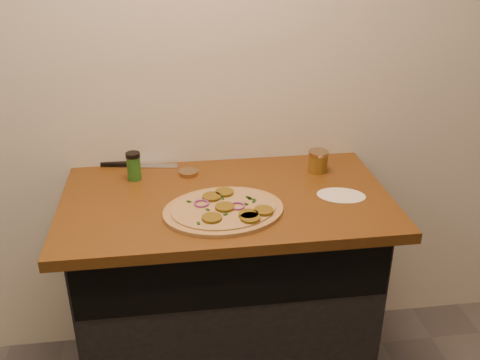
{
  "coord_description": "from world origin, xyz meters",
  "views": [
    {
      "loc": [
        -0.19,
        -0.31,
        1.8
      ],
      "look_at": [
        0.06,
        1.44,
        0.95
      ],
      "focal_mm": 40.0,
      "sensor_mm": 36.0,
      "label": 1
    }
  ],
  "objects": [
    {
      "name": "salsa_jar",
      "position": [
        0.39,
        1.58,
        0.94
      ],
      "size": [
        0.08,
        0.08,
        0.09
      ],
      "color": "#A52410",
      "rests_on": "countertop"
    },
    {
      "name": "mason_jar_lid",
      "position": [
        -0.13,
        1.62,
        0.91
      ],
      "size": [
        0.1,
        0.1,
        0.02
      ],
      "primitive_type": "cylinder",
      "rotation": [
        0.0,
        0.0,
        0.35
      ],
      "color": "#A2815E",
      "rests_on": "countertop"
    },
    {
      "name": "room_shell",
      "position": [
        0.0,
        0.0,
        1.7
      ],
      "size": [
        4.02,
        3.52,
        2.71
      ],
      "color": "silver",
      "rests_on": "ground"
    },
    {
      "name": "cabinet",
      "position": [
        0.0,
        1.45,
        0.43
      ],
      "size": [
        1.1,
        0.6,
        0.86
      ],
      "primitive_type": "cube",
      "color": "black",
      "rests_on": "ground"
    },
    {
      "name": "pizza",
      "position": [
        -0.02,
        1.3,
        0.91
      ],
      "size": [
        0.47,
        0.47,
        0.03
      ],
      "color": "tan",
      "rests_on": "countertop"
    },
    {
      "name": "chefs_knife",
      "position": [
        -0.35,
        1.73,
        0.91
      ],
      "size": [
        0.32,
        0.08,
        0.02
      ],
      "color": "#B7BAC1",
      "rests_on": "countertop"
    },
    {
      "name": "flour_spill",
      "position": [
        0.42,
        1.36,
        0.9
      ],
      "size": [
        0.22,
        0.22,
        0.0
      ],
      "primitive_type": "cylinder",
      "rotation": [
        0.0,
        0.0,
        -0.29
      ],
      "color": "silver",
      "rests_on": "countertop"
    },
    {
      "name": "countertop",
      "position": [
        0.0,
        1.42,
        0.88
      ],
      "size": [
        1.2,
        0.7,
        0.04
      ],
      "primitive_type": "cube",
      "color": "brown",
      "rests_on": "cabinet"
    },
    {
      "name": "spice_shaker",
      "position": [
        -0.34,
        1.61,
        0.96
      ],
      "size": [
        0.06,
        0.06,
        0.11
      ],
      "color": "#29631F",
      "rests_on": "countertop"
    }
  ]
}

